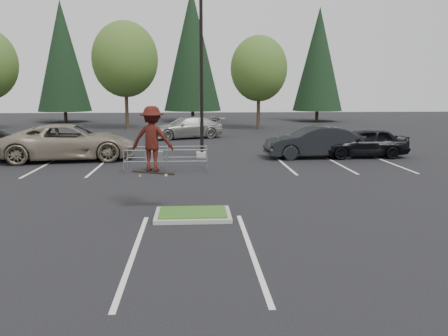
{
  "coord_description": "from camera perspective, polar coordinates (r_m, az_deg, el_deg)",
  "views": [
    {
      "loc": [
        0.04,
        -13.45,
        3.72
      ],
      "look_at": [
        1.01,
        1.5,
        1.18
      ],
      "focal_mm": 38.0,
      "sensor_mm": 36.0,
      "label": 1
    }
  ],
  "objects": [
    {
      "name": "skateboarder",
      "position": [
        14.59,
        -8.59,
        3.47
      ],
      "size": [
        1.39,
        0.97,
        2.13
      ],
      "rotation": [
        0.0,
        0.0,
        2.94
      ],
      "color": "black",
      "rests_on": "ground"
    },
    {
      "name": "car_r_black",
      "position": [
        26.76,
        16.43,
        2.95
      ],
      "size": [
        4.76,
        2.02,
        1.6
      ],
      "primitive_type": "imported",
      "rotation": [
        0.0,
        0.0,
        4.74
      ],
      "color": "black",
      "rests_on": "ground"
    },
    {
      "name": "stall_lines",
      "position": [
        19.88,
        -7.67,
        -1.26
      ],
      "size": [
        22.62,
        17.6,
        0.01
      ],
      "color": "silver",
      "rests_on": "ground"
    },
    {
      "name": "conif_a",
      "position": [
        55.37,
        -18.87,
        12.61
      ],
      "size": [
        5.72,
        5.72,
        13.0
      ],
      "color": "#38281C",
      "rests_on": "ground"
    },
    {
      "name": "decid_b",
      "position": [
        44.46,
        -11.81,
        12.41
      ],
      "size": [
        5.89,
        5.89,
        9.64
      ],
      "color": "#38281C",
      "rests_on": "ground"
    },
    {
      "name": "cart_corral",
      "position": [
        21.73,
        -8.03,
        1.43
      ],
      "size": [
        3.75,
        1.37,
        1.06
      ],
      "rotation": [
        0.0,
        0.0,
        0.01
      ],
      "color": "gray",
      "rests_on": "ground"
    },
    {
      "name": "car_r_charc",
      "position": [
        25.94,
        10.75,
        3.1
      ],
      "size": [
        5.29,
        2.13,
        1.71
      ],
      "primitive_type": "imported",
      "rotation": [
        0.0,
        0.0,
        4.77
      ],
      "color": "black",
      "rests_on": "ground"
    },
    {
      "name": "car_l_tan",
      "position": [
        25.92,
        -18.08,
        2.98
      ],
      "size": [
        7.15,
        4.09,
        1.88
      ],
      "primitive_type": "imported",
      "rotation": [
        0.0,
        0.0,
        1.72
      ],
      "color": "gray",
      "rests_on": "ground"
    },
    {
      "name": "car_far_silver",
      "position": [
        35.58,
        -4.44,
        4.88
      ],
      "size": [
        5.99,
        4.06,
        1.61
      ],
      "primitive_type": "imported",
      "rotation": [
        0.0,
        0.0,
        5.07
      ],
      "color": "#A09F9B",
      "rests_on": "ground"
    },
    {
      "name": "conif_c",
      "position": [
        54.85,
        11.31,
        12.7
      ],
      "size": [
        5.5,
        5.5,
        12.5
      ],
      "color": "#38281C",
      "rests_on": "ground"
    },
    {
      "name": "grass_median",
      "position": [
        13.94,
        -3.77,
        -5.57
      ],
      "size": [
        2.2,
        1.6,
        0.16
      ],
      "color": "#A3A298",
      "rests_on": "ground"
    },
    {
      "name": "decid_c",
      "position": [
        43.72,
        4.19,
        11.6
      ],
      "size": [
        5.12,
        5.12,
        8.38
      ],
      "color": "#38281C",
      "rests_on": "ground"
    },
    {
      "name": "conif_b",
      "position": [
        54.11,
        -3.86,
        13.97
      ],
      "size": [
        6.38,
        6.38,
        14.5
      ],
      "color": "#38281C",
      "rests_on": "ground"
    },
    {
      "name": "light_pole",
      "position": [
        25.47,
        -2.73,
        11.49
      ],
      "size": [
        0.7,
        0.6,
        10.12
      ],
      "color": "#A3A298",
      "rests_on": "ground"
    },
    {
      "name": "ground",
      "position": [
        13.96,
        -3.76,
        -5.87
      ],
      "size": [
        120.0,
        120.0,
        0.0
      ],
      "primitive_type": "plane",
      "color": "black",
      "rests_on": "ground"
    }
  ]
}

